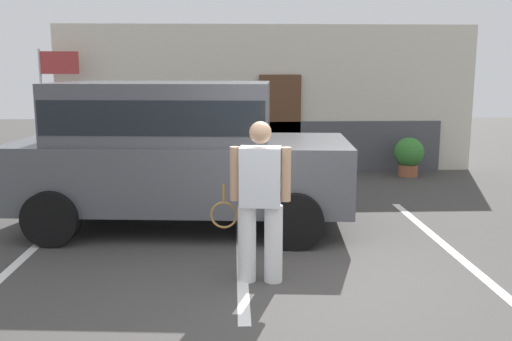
{
  "coord_description": "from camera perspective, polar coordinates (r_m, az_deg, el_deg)",
  "views": [
    {
      "loc": [
        -0.74,
        -5.32,
        2.25
      ],
      "look_at": [
        -0.47,
        1.2,
        1.05
      ],
      "focal_mm": 39.43,
      "sensor_mm": 36.0,
      "label": 1
    }
  ],
  "objects": [
    {
      "name": "potted_plant_by_porch",
      "position": [
        12.17,
        15.23,
        1.54
      ],
      "size": [
        0.62,
        0.62,
        0.82
      ],
      "color": "#9E5638",
      "rests_on": "ground_plane"
    },
    {
      "name": "ground_plane",
      "position": [
        5.82,
        5.28,
        -12.36
      ],
      "size": [
        40.0,
        40.0,
        0.0
      ],
      "primitive_type": "plane",
      "color": "#423F3D"
    },
    {
      "name": "flag_pole",
      "position": [
        12.27,
        -20.04,
        7.85
      ],
      "size": [
        0.8,
        0.08,
        2.62
      ],
      "color": "silver",
      "rests_on": "ground_plane"
    },
    {
      "name": "house_frontage",
      "position": [
        12.33,
        1.13,
        6.82
      ],
      "size": [
        9.03,
        0.4,
        3.15
      ],
      "color": "beige",
      "rests_on": "ground_plane"
    },
    {
      "name": "parking_stripe_2",
      "position": [
        7.67,
        18.58,
        -7.17
      ],
      "size": [
        0.12,
        4.4,
        0.01
      ],
      "primitive_type": "cube",
      "color": "silver",
      "rests_on": "ground_plane"
    },
    {
      "name": "tennis_player_man",
      "position": [
        5.86,
        0.38,
        -3.05
      ],
      "size": [
        0.88,
        0.31,
        1.71
      ],
      "rotation": [
        0.0,
        0.0,
        3.03
      ],
      "color": "white",
      "rests_on": "ground_plane"
    },
    {
      "name": "parking_stripe_1",
      "position": [
        7.18,
        -1.53,
        -7.83
      ],
      "size": [
        0.12,
        4.4,
        0.01
      ],
      "primitive_type": "cube",
      "color": "silver",
      "rests_on": "ground_plane"
    },
    {
      "name": "parked_suv",
      "position": [
        7.97,
        -8.16,
        2.34
      ],
      "size": [
        4.74,
        2.45,
        2.05
      ],
      "rotation": [
        0.0,
        0.0,
        -0.08
      ],
      "color": "#4C4F54",
      "rests_on": "ground_plane"
    },
    {
      "name": "parking_stripe_0",
      "position": [
        7.61,
        -21.83,
        -7.53
      ],
      "size": [
        0.12,
        4.4,
        0.01
      ],
      "primitive_type": "cube",
      "color": "silver",
      "rests_on": "ground_plane"
    }
  ]
}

